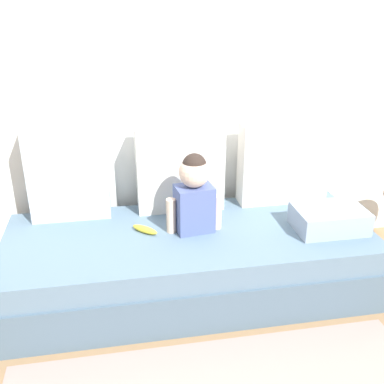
{
  "coord_description": "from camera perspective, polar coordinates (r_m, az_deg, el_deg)",
  "views": [
    {
      "loc": [
        -0.39,
        -2.26,
        1.65
      ],
      "look_at": [
        0.02,
        0.0,
        0.64
      ],
      "focal_mm": 42.32,
      "sensor_mm": 36.0,
      "label": 1
    }
  ],
  "objects": [
    {
      "name": "back_wall",
      "position": [
        2.88,
        -2.36,
        14.62
      ],
      "size": [
        5.37,
        0.1,
        2.39
      ],
      "primitive_type": "cube",
      "color": "white",
      "rests_on": "ground"
    },
    {
      "name": "throw_pillow_center",
      "position": [
        2.8,
        -1.52,
        3.02
      ],
      "size": [
        0.54,
        0.16,
        0.54
      ],
      "primitive_type": "cube",
      "color": "silver",
      "rests_on": "couch"
    },
    {
      "name": "throw_pillow_right",
      "position": [
        2.97,
        11.43,
        3.63
      ],
      "size": [
        0.57,
        0.16,
        0.52
      ],
      "primitive_type": "cube",
      "color": "silver",
      "rests_on": "couch"
    },
    {
      "name": "couch",
      "position": [
        2.72,
        -0.35,
        -8.68
      ],
      "size": [
        2.17,
        0.86,
        0.39
      ],
      "color": "#495F70",
      "rests_on": "ground"
    },
    {
      "name": "toddler",
      "position": [
        2.54,
        0.28,
        -0.05
      ],
      "size": [
        0.32,
        0.18,
        0.47
      ],
      "color": "#4C5B93",
      "rests_on": "couch"
    },
    {
      "name": "banana",
      "position": [
        2.62,
        -5.96,
        -4.72
      ],
      "size": [
        0.16,
        0.15,
        0.04
      ],
      "primitive_type": "ellipsoid",
      "rotation": [
        0.0,
        0.0,
        -0.74
      ],
      "color": "yellow",
      "rests_on": "couch"
    },
    {
      "name": "throw_pillow_left",
      "position": [
        2.78,
        -15.39,
        2.59
      ],
      "size": [
        0.47,
        0.16,
        0.6
      ],
      "primitive_type": "cube",
      "color": "#B2BCC6",
      "rests_on": "couch"
    },
    {
      "name": "folded_blanket",
      "position": [
        2.74,
        16.9,
        -3.25
      ],
      "size": [
        0.4,
        0.28,
        0.13
      ],
      "primitive_type": "cube",
      "color": "#8E9EB2",
      "rests_on": "couch"
    },
    {
      "name": "ground_plane",
      "position": [
        2.83,
        -0.34,
        -11.97
      ],
      "size": [
        12.0,
        12.0,
        0.0
      ],
      "primitive_type": "plane",
      "color": "#93704C"
    }
  ]
}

